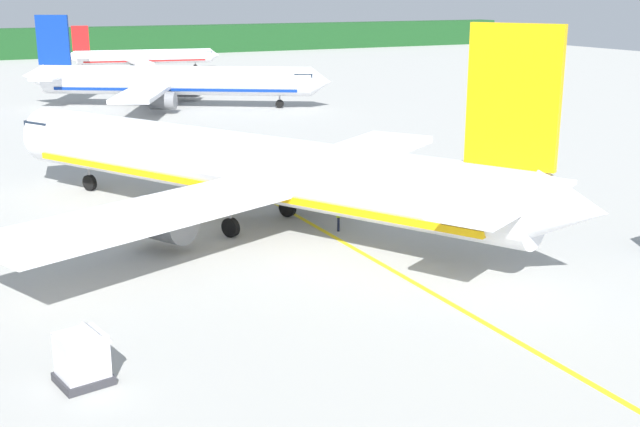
% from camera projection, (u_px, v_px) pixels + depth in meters
% --- Properties ---
extents(ground, '(240.00, 320.00, 0.20)m').
position_uv_depth(ground, '(289.00, 142.00, 74.04)').
color(ground, '#A8A8A3').
extents(distant_treeline, '(216.00, 6.00, 6.00)m').
position_uv_depth(distant_treeline, '(71.00, 42.00, 169.03)').
color(distant_treeline, '#19471E').
rests_on(distant_treeline, ground).
extents(airliner_foreground, '(32.39, 38.28, 11.90)m').
position_uv_depth(airliner_foreground, '(247.00, 168.00, 46.83)').
color(airliner_foreground, white).
rests_on(airliner_foreground, ground).
extents(airliner_mid_apron, '(33.25, 28.24, 10.61)m').
position_uv_depth(airliner_mid_apron, '(173.00, 81.00, 95.42)').
color(airliner_mid_apron, white).
rests_on(airliner_mid_apron, ground).
extents(airliner_far_taxiway, '(26.70, 22.17, 7.65)m').
position_uv_depth(airliner_far_taxiway, '(143.00, 57.00, 141.34)').
color(airliner_far_taxiway, white).
rests_on(airliner_far_taxiway, ground).
extents(cargo_container_near, '(2.01, 2.01, 1.97)m').
position_uv_depth(cargo_container_near, '(83.00, 358.00, 28.12)').
color(cargo_container_near, '#333338').
rests_on(cargo_container_near, ground).
extents(crew_marshaller, '(0.43, 0.56, 1.71)m').
position_uv_depth(crew_marshaller, '(339.00, 214.00, 46.04)').
color(crew_marshaller, '#191E33').
rests_on(crew_marshaller, ground).
extents(crew_loader_left, '(0.25, 0.63, 1.64)m').
position_uv_depth(crew_loader_left, '(24.00, 242.00, 41.03)').
color(crew_loader_left, '#191E33').
rests_on(crew_loader_left, ground).
extents(apron_guide_line, '(0.30, 60.00, 0.01)m').
position_uv_depth(apron_guide_line, '(333.00, 236.00, 45.26)').
color(apron_guide_line, yellow).
rests_on(apron_guide_line, ground).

